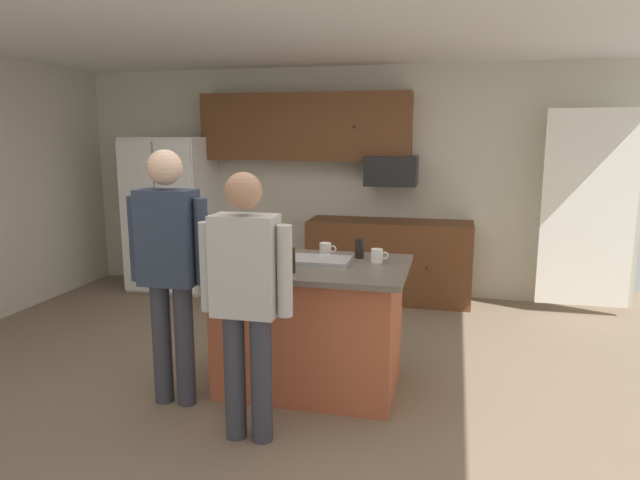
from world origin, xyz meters
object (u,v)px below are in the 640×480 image
at_px(tumbler_amber, 268,255).
at_px(glass_stout_tall, 254,262).
at_px(kitchen_island, 311,325).
at_px(glass_dark_ale, 290,260).
at_px(glass_short_whisky, 359,248).
at_px(serving_tray, 319,261).
at_px(glass_pilsner, 258,247).
at_px(mug_blue_stoneware, 377,256).
at_px(refrigerator, 171,214).
at_px(microwave_over_range, 391,171).
at_px(person_guest_right, 246,291).
at_px(person_guest_left, 169,260).
at_px(mug_ceramic_white, 326,249).

bearing_deg(tumbler_amber, glass_stout_tall, -99.56).
xyz_separation_m(kitchen_island, glass_dark_ale, (-0.07, -0.29, 0.54)).
bearing_deg(kitchen_island, glass_short_whisky, 40.83).
distance_m(glass_stout_tall, serving_tray, 0.51).
relative_size(glass_pilsner, glass_dark_ale, 0.85).
xyz_separation_m(tumbler_amber, mug_blue_stoneware, (0.74, 0.28, -0.03)).
height_order(refrigerator, glass_stout_tall, refrigerator).
distance_m(microwave_over_range, glass_pilsner, 2.43).
distance_m(refrigerator, person_guest_right, 3.76).
relative_size(microwave_over_range, kitchen_island, 0.40).
relative_size(kitchen_island, glass_pilsner, 9.92).
bearing_deg(microwave_over_range, person_guest_left, -111.81).
bearing_deg(kitchen_island, refrigerator, 135.05).
bearing_deg(glass_stout_tall, glass_dark_ale, 9.80).
bearing_deg(glass_short_whisky, mug_ceramic_white, 173.67).
distance_m(microwave_over_range, kitchen_island, 2.62).
bearing_deg(mug_blue_stoneware, person_guest_right, -123.40).
bearing_deg(glass_short_whisky, kitchen_island, -139.17).
bearing_deg(person_guest_left, glass_dark_ale, -15.42).
bearing_deg(person_guest_left, refrigerator, 87.69).
bearing_deg(glass_pilsner, glass_short_whisky, 8.99).
height_order(refrigerator, person_guest_left, refrigerator).
height_order(person_guest_right, glass_stout_tall, person_guest_right).
bearing_deg(glass_stout_tall, person_guest_left, -163.71).
xyz_separation_m(kitchen_island, person_guest_right, (-0.18, -0.83, 0.47)).
xyz_separation_m(person_guest_left, mug_ceramic_white, (0.90, 0.79, -0.04)).
relative_size(glass_short_whisky, serving_tray, 0.34).
relative_size(microwave_over_range, glass_stout_tall, 3.92).
relative_size(glass_dark_ale, mug_ceramic_white, 1.26).
distance_m(refrigerator, mug_blue_stoneware, 3.49).
bearing_deg(glass_short_whisky, mug_blue_stoneware, -38.00).
xyz_separation_m(person_guest_left, glass_short_whisky, (1.16, 0.76, -0.01)).
xyz_separation_m(glass_pilsner, tumbler_amber, (0.17, -0.27, 0.01)).
height_order(person_guest_right, glass_pilsner, person_guest_right).
xyz_separation_m(kitchen_island, tumbler_amber, (-0.28, -0.13, 0.54)).
bearing_deg(tumbler_amber, mug_ceramic_white, 52.72).
height_order(person_guest_right, person_guest_left, person_guest_left).
height_order(microwave_over_range, glass_pilsner, microwave_over_range).
height_order(person_guest_left, glass_dark_ale, person_guest_left).
bearing_deg(glass_pilsner, person_guest_left, -122.21).
xyz_separation_m(tumbler_amber, mug_ceramic_white, (0.32, 0.43, -0.03)).
bearing_deg(kitchen_island, glass_stout_tall, -133.51).
relative_size(kitchen_island, glass_short_whisky, 9.36).
bearing_deg(microwave_over_range, glass_stout_tall, -102.73).
relative_size(person_guest_right, serving_tray, 3.73).
xyz_separation_m(microwave_over_range, serving_tray, (-0.24, -2.40, -0.50)).
height_order(person_guest_left, tumbler_amber, person_guest_left).
height_order(glass_short_whisky, mug_ceramic_white, glass_short_whisky).
relative_size(person_guest_right, mug_ceramic_white, 12.45).
height_order(refrigerator, glass_short_whisky, refrigerator).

